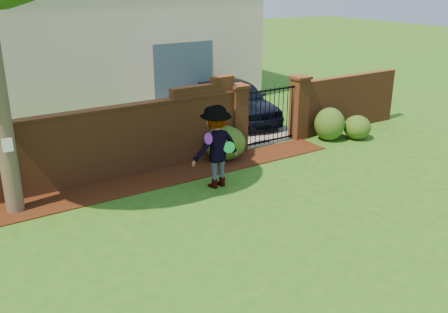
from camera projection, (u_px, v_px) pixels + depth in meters
ground at (252, 232)px, 9.62m from camera, size 80.00×80.00×0.01m
mulch_bed at (135, 184)px, 11.76m from camera, size 11.10×1.08×0.03m
brick_wall at (78, 148)px, 11.43m from camera, size 8.70×0.31×2.16m
brick_wall_return at (347, 102)px, 15.87m from camera, size 4.00×0.25×1.70m
pillar_left at (238, 118)px, 13.68m from camera, size 0.50×0.50×1.88m
pillar_right at (299, 107)px, 14.81m from camera, size 0.50×0.50×1.88m
iron_gate at (269, 116)px, 14.28m from camera, size 1.78×0.03×1.60m
driveway at (199, 114)px, 17.72m from camera, size 3.20×8.00×0.01m
house at (84, 17)px, 18.52m from camera, size 12.40×6.40×6.30m
car at (240, 102)px, 16.59m from camera, size 2.15×4.25×1.39m
paper_notice at (7, 145)px, 9.80m from camera, size 0.20×0.01×0.28m
shrub_left at (225, 143)px, 13.26m from camera, size 1.11×1.11×0.91m
shrub_middle at (329, 124)px, 14.82m from camera, size 0.89×0.89×0.98m
shrub_right at (357, 127)px, 14.96m from camera, size 0.80×0.80×0.71m
man at (217, 147)px, 11.36m from camera, size 1.29×0.79×1.92m
frisbee_purple at (208, 139)px, 10.78m from camera, size 0.27×0.17×0.26m
frisbee_green at (229, 147)px, 11.29m from camera, size 0.27×0.16×0.27m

